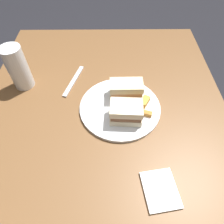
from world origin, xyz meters
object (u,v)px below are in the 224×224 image
(plate, at_px, (120,107))
(sandwich_half_right, at_px, (126,90))
(sandwich_half_left, at_px, (126,112))
(napkin, at_px, (160,190))
(pint_glass, at_px, (19,70))
(fork, at_px, (74,81))

(plate, bearing_deg, sandwich_half_right, 155.59)
(sandwich_half_left, relative_size, napkin, 0.99)
(plate, distance_m, pint_glass, 0.40)
(plate, relative_size, fork, 1.60)
(pint_glass, height_order, napkin, pint_glass)
(sandwich_half_left, distance_m, napkin, 0.25)
(sandwich_half_right, bearing_deg, plate, -24.41)
(napkin, bearing_deg, sandwich_half_right, -167.26)
(napkin, bearing_deg, fork, -146.91)
(sandwich_half_left, distance_m, pint_glass, 0.43)
(plate, bearing_deg, sandwich_half_left, 17.87)
(plate, height_order, sandwich_half_right, sandwich_half_right)
(napkin, height_order, fork, napkin)
(pint_glass, distance_m, napkin, 0.63)
(plate, relative_size, napkin, 2.61)
(plate, xyz_separation_m, fork, (-0.14, -0.18, -0.00))
(napkin, bearing_deg, plate, -160.98)
(plate, xyz_separation_m, pint_glass, (-0.13, -0.37, 0.07))
(sandwich_half_right, bearing_deg, napkin, 12.74)
(sandwich_half_left, height_order, napkin, sandwich_half_left)
(plate, relative_size, sandwich_half_right, 2.44)
(pint_glass, bearing_deg, sandwich_half_left, 65.21)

